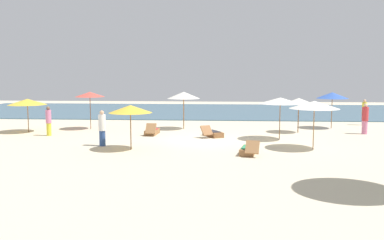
# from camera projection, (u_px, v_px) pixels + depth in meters

# --- Properties ---
(ground_plane) EXTENTS (60.00, 60.00, 0.00)m
(ground_plane) POSITION_uv_depth(u_px,v_px,m) (202.00, 140.00, 22.05)
(ground_plane) COLOR beige
(ocean_water) EXTENTS (48.00, 16.00, 0.06)m
(ocean_water) POSITION_uv_depth(u_px,v_px,m) (211.00, 111.00, 38.89)
(ocean_water) COLOR #3D6075
(ocean_water) RESTS_ON ground_plane
(umbrella_0) EXTENTS (2.00, 2.00, 2.30)m
(umbrella_0) POSITION_uv_depth(u_px,v_px,m) (332.00, 95.00, 26.52)
(umbrella_0) COLOR olive
(umbrella_0) RESTS_ON ground_plane
(umbrella_1) EXTENTS (1.98, 1.98, 2.06)m
(umbrella_1) POSITION_uv_depth(u_px,v_px,m) (130.00, 109.00, 19.09)
(umbrella_1) COLOR brown
(umbrella_1) RESTS_ON ground_plane
(umbrella_2) EXTENTS (2.26, 2.26, 2.23)m
(umbrella_2) POSITION_uv_depth(u_px,v_px,m) (280.00, 101.00, 22.01)
(umbrella_2) COLOR brown
(umbrella_2) RESTS_ON ground_plane
(umbrella_3) EXTENTS (2.04, 2.04, 2.35)m
(umbrella_3) POSITION_uv_depth(u_px,v_px,m) (184.00, 95.00, 26.15)
(umbrella_3) COLOR olive
(umbrella_3) RESTS_ON ground_plane
(umbrella_4) EXTENTS (2.28, 2.28, 2.24)m
(umbrella_4) POSITION_uv_depth(u_px,v_px,m) (314.00, 105.00, 19.24)
(umbrella_4) COLOR olive
(umbrella_4) RESTS_ON ground_plane
(umbrella_5) EXTENTS (1.78, 1.78, 2.05)m
(umbrella_5) POSITION_uv_depth(u_px,v_px,m) (299.00, 101.00, 24.67)
(umbrella_5) COLOR brown
(umbrella_5) RESTS_ON ground_plane
(umbrella_6) EXTENTS (1.84, 1.84, 2.35)m
(umbrella_6) POSITION_uv_depth(u_px,v_px,m) (90.00, 94.00, 26.11)
(umbrella_6) COLOR brown
(umbrella_6) RESTS_ON ground_plane
(umbrella_7) EXTENTS (2.22, 2.22, 1.99)m
(umbrella_7) POSITION_uv_depth(u_px,v_px,m) (27.00, 102.00, 24.80)
(umbrella_7) COLOR brown
(umbrella_7) RESTS_ON ground_plane
(lounger_0) EXTENTS (0.70, 1.70, 0.71)m
(lounger_0) POSITION_uv_depth(u_px,v_px,m) (152.00, 131.00, 24.05)
(lounger_0) COLOR olive
(lounger_0) RESTS_ON ground_plane
(lounger_1) EXTENTS (0.89, 1.78, 0.68)m
(lounger_1) POSITION_uv_depth(u_px,v_px,m) (249.00, 150.00, 18.23)
(lounger_1) COLOR olive
(lounger_1) RESTS_ON ground_plane
(lounger_2) EXTENTS (1.33, 1.78, 0.67)m
(lounger_2) POSITION_uv_depth(u_px,v_px,m) (212.00, 133.00, 23.28)
(lounger_2) COLOR brown
(lounger_2) RESTS_ON ground_plane
(person_0) EXTENTS (0.31, 0.31, 1.65)m
(person_0) POSITION_uv_depth(u_px,v_px,m) (49.00, 121.00, 23.52)
(person_0) COLOR yellow
(person_0) RESTS_ON ground_plane
(person_1) EXTENTS (0.41, 0.41, 1.78)m
(person_1) POSITION_uv_depth(u_px,v_px,m) (365.00, 119.00, 24.15)
(person_1) COLOR #D17299
(person_1) RESTS_ON ground_plane
(person_2) EXTENTS (0.48, 0.48, 1.73)m
(person_2) POSITION_uv_depth(u_px,v_px,m) (102.00, 128.00, 20.21)
(person_2) COLOR #2D4C8C
(person_2) RESTS_ON ground_plane
(person_3) EXTENTS (0.32, 0.32, 1.75)m
(person_3) POSITION_uv_depth(u_px,v_px,m) (364.00, 112.00, 28.30)
(person_3) COLOR white
(person_3) RESTS_ON ground_plane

